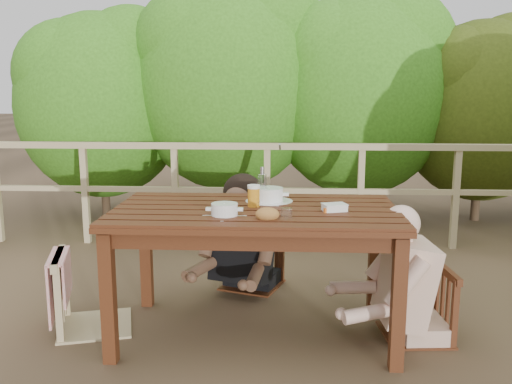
# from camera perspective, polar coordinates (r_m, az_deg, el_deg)

# --- Properties ---
(ground) EXTENTS (60.00, 60.00, 0.00)m
(ground) POSITION_cam_1_polar(r_m,az_deg,el_deg) (3.62, -0.05, -14.31)
(ground) COLOR brown
(ground) RESTS_ON ground
(table) EXTENTS (1.72, 0.97, 0.79)m
(table) POSITION_cam_1_polar(r_m,az_deg,el_deg) (3.47, -0.05, -8.34)
(table) COLOR #3C1C0D
(table) RESTS_ON ground
(chair_left) EXTENTS (0.58, 0.58, 0.94)m
(chair_left) POSITION_cam_1_polar(r_m,az_deg,el_deg) (3.69, -16.53, -6.41)
(chair_left) COLOR tan
(chair_left) RESTS_ON ground
(chair_far) EXTENTS (0.53, 0.53, 0.84)m
(chair_far) POSITION_cam_1_polar(r_m,az_deg,el_deg) (4.28, -0.41, -4.32)
(chair_far) COLOR #3C1C0D
(chair_far) RESTS_ON ground
(chair_right) EXTENTS (0.45, 0.45, 0.83)m
(chair_right) POSITION_cam_1_polar(r_m,az_deg,el_deg) (3.57, 16.35, -7.96)
(chair_right) COLOR #3C1C0D
(chair_right) RESTS_ON ground
(woman) EXTENTS (0.75, 0.83, 1.38)m
(woman) POSITION_cam_1_polar(r_m,az_deg,el_deg) (4.24, -0.40, -0.71)
(woman) COLOR black
(woman) RESTS_ON ground
(diner_right) EXTENTS (0.73, 0.61, 1.38)m
(diner_right) POSITION_cam_1_polar(r_m,az_deg,el_deg) (3.50, 17.06, -3.69)
(diner_right) COLOR #D2A98F
(diner_right) RESTS_ON ground
(railing) EXTENTS (5.60, 0.10, 1.01)m
(railing) POSITION_cam_1_polar(r_m,az_deg,el_deg) (5.38, 1.15, -0.31)
(railing) COLOR tan
(railing) RESTS_ON ground
(hedge_row) EXTENTS (6.60, 1.60, 3.80)m
(hedge_row) POSITION_cam_1_polar(r_m,az_deg,el_deg) (6.49, 5.22, 13.90)
(hedge_row) COLOR #336D18
(hedge_row) RESTS_ON ground
(soup_near) EXTENTS (0.26, 0.26, 0.09)m
(soup_near) POSITION_cam_1_polar(r_m,az_deg,el_deg) (3.16, -3.26, -1.93)
(soup_near) COLOR silver
(soup_near) RESTS_ON table
(soup_far) EXTENTS (0.30, 0.30, 0.10)m
(soup_far) POSITION_cam_1_polar(r_m,az_deg,el_deg) (3.56, 1.36, -0.37)
(soup_far) COLOR white
(soup_far) RESTS_ON table
(bread_roll) EXTENTS (0.13, 0.10, 0.08)m
(bread_roll) POSITION_cam_1_polar(r_m,az_deg,el_deg) (3.08, 1.18, -2.32)
(bread_roll) COLOR #A36229
(bread_roll) RESTS_ON table
(beer_glass) EXTENTS (0.08, 0.08, 0.15)m
(beer_glass) POSITION_cam_1_polar(r_m,az_deg,el_deg) (3.38, -0.23, -0.53)
(beer_glass) COLOR gold
(beer_glass) RESTS_ON table
(bottle) EXTENTS (0.06, 0.06, 0.24)m
(bottle) POSITION_cam_1_polar(r_m,az_deg,el_deg) (3.53, 0.64, 0.68)
(bottle) COLOR white
(bottle) RESTS_ON table
(tumbler) EXTENTS (0.06, 0.06, 0.08)m
(tumbler) POSITION_cam_1_polar(r_m,az_deg,el_deg) (3.09, 3.14, -2.33)
(tumbler) COLOR white
(tumbler) RESTS_ON table
(butter_tub) EXTENTS (0.16, 0.13, 0.06)m
(butter_tub) POSITION_cam_1_polar(r_m,az_deg,el_deg) (3.31, 8.08, -1.71)
(butter_tub) COLOR white
(butter_tub) RESTS_ON table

